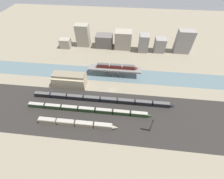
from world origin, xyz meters
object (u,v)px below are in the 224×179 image
at_px(train_yard_far, 102,100).
at_px(signal_tower, 151,126).
at_px(train_on_bridge, 117,66).
at_px(train_yard_mid, 88,110).
at_px(train_yard_near, 77,123).
at_px(warehouse_building, 70,80).

relative_size(train_yard_far, signal_tower, 8.78).
height_order(train_on_bridge, train_yard_mid, train_on_bridge).
height_order(train_yard_far, signal_tower, signal_tower).
height_order(train_on_bridge, train_yard_far, train_on_bridge).
height_order(train_on_bridge, train_yard_near, train_on_bridge).
bearing_deg(train_yard_mid, warehouse_building, 129.37).
xyz_separation_m(train_yard_near, warehouse_building, (-15.44, 36.72, 3.66)).
distance_m(train_yard_near, train_yard_far, 25.70).
bearing_deg(train_yard_near, train_yard_far, 59.23).
height_order(train_yard_mid, warehouse_building, warehouse_building).
bearing_deg(train_on_bridge, signal_tower, -63.85).
relative_size(train_yard_near, train_yard_mid, 0.60).
distance_m(train_on_bridge, train_yard_mid, 45.85).
relative_size(train_on_bridge, train_yard_mid, 0.40).
bearing_deg(train_yard_far, train_yard_mid, -128.13).
bearing_deg(train_on_bridge, train_yard_near, -111.96).
relative_size(train_yard_near, train_yard_far, 0.50).
distance_m(warehouse_building, signal_tower, 72.26).
xyz_separation_m(train_on_bridge, train_yard_far, (-8.55, -31.72, -7.51)).
xyz_separation_m(warehouse_building, signal_tower, (62.95, -35.48, 0.18)).
bearing_deg(train_yard_mid, train_on_bridge, 68.39).
distance_m(train_on_bridge, train_yard_near, 58.49).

